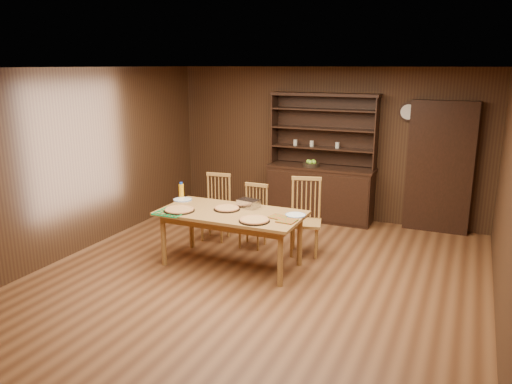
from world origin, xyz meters
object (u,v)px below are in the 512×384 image
at_px(dining_table, 231,218).
at_px(chair_right, 305,213).
at_px(chair_left, 217,204).
at_px(china_hutch, 321,186).
at_px(chair_center, 254,214).
at_px(juice_bottle, 181,191).

relative_size(dining_table, chair_right, 1.74).
distance_m(chair_left, chair_right, 1.45).
height_order(china_hutch, chair_left, china_hutch).
distance_m(dining_table, chair_right, 1.15).
relative_size(china_hutch, chair_right, 1.99).
bearing_deg(china_hutch, chair_right, -80.82).
xyz_separation_m(china_hutch, chair_center, (-0.52, -1.66, -0.10)).
bearing_deg(juice_bottle, chair_center, 26.64).
bearing_deg(chair_right, juice_bottle, -178.17).
bearing_deg(chair_left, chair_center, -12.67).
xyz_separation_m(dining_table, chair_right, (0.74, 0.87, -0.09)).
relative_size(chair_left, chair_center, 1.09).
bearing_deg(china_hutch, chair_left, -126.78).
bearing_deg(chair_center, chair_right, 1.94).
relative_size(chair_center, juice_bottle, 4.04).
height_order(chair_left, chair_center, chair_left).
height_order(chair_right, juice_bottle, chair_right).
relative_size(dining_table, chair_left, 1.88).
distance_m(chair_left, juice_bottle, 0.70).
height_order(chair_center, juice_bottle, juice_bottle).
height_order(china_hutch, chair_right, china_hutch).
bearing_deg(chair_left, china_hutch, 46.94).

